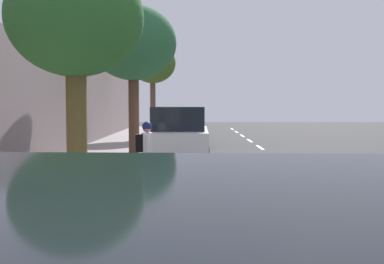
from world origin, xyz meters
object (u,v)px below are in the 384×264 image
(parked_sedan_green_nearest, at_px, (186,130))
(fire_hydrant, at_px, (40,229))
(street_tree_mid_block, at_px, (133,44))
(street_tree_far_end, at_px, (75,21))
(street_tree_near_cyclist, at_px, (153,64))
(cyclist_with_backpack, at_px, (146,147))
(parked_suv_white_second, at_px, (179,135))
(bicycle_at_curb, at_px, (153,174))

(parked_sedan_green_nearest, height_order, fire_hydrant, parked_sedan_green_nearest)
(street_tree_mid_block, relative_size, street_tree_far_end, 1.20)
(street_tree_near_cyclist, bearing_deg, street_tree_far_end, 90.00)
(parked_sedan_green_nearest, bearing_deg, street_tree_far_end, 81.97)
(parked_sedan_green_nearest, distance_m, cyclist_with_backpack, 11.99)
(street_tree_far_end, relative_size, fire_hydrant, 5.77)
(parked_suv_white_second, xyz_separation_m, fire_hydrant, (1.39, 10.53, -0.45))
(parked_sedan_green_nearest, distance_m, fire_hydrant, 18.41)
(bicycle_at_curb, relative_size, fire_hydrant, 2.07)
(cyclist_with_backpack, bearing_deg, street_tree_mid_block, -80.68)
(street_tree_mid_block, bearing_deg, parked_suv_white_second, 122.44)
(parked_suv_white_second, relative_size, street_tree_far_end, 0.97)
(parked_suv_white_second, distance_m, bicycle_at_curb, 4.65)
(street_tree_near_cyclist, height_order, fire_hydrant, street_tree_near_cyclist)
(fire_hydrant, bearing_deg, cyclist_with_backpack, -95.96)
(parked_suv_white_second, relative_size, street_tree_near_cyclist, 0.86)
(bicycle_at_curb, height_order, fire_hydrant, fire_hydrant)
(street_tree_mid_block, bearing_deg, cyclist_with_backpack, 99.32)
(cyclist_with_backpack, bearing_deg, fire_hydrant, 84.04)
(parked_sedan_green_nearest, height_order, street_tree_near_cyclist, street_tree_near_cyclist)
(parked_sedan_green_nearest, distance_m, street_tree_mid_block, 6.41)
(cyclist_with_backpack, distance_m, street_tree_far_end, 3.83)
(cyclist_with_backpack, bearing_deg, parked_sedan_green_nearest, -94.10)
(parked_suv_white_second, relative_size, cyclist_with_backpack, 2.87)
(cyclist_with_backpack, xyz_separation_m, street_tree_far_end, (1.17, 2.39, 2.76))
(parked_sedan_green_nearest, distance_m, street_tree_far_end, 14.79)
(street_tree_far_end, bearing_deg, street_tree_mid_block, -90.00)
(street_tree_far_end, bearing_deg, bicycle_at_curb, -125.64)
(parked_suv_white_second, xyz_separation_m, street_tree_near_cyclist, (1.89, -12.11, 3.38))
(bicycle_at_curb, relative_size, cyclist_with_backpack, 1.06)
(bicycle_at_curb, height_order, street_tree_far_end, street_tree_far_end)
(street_tree_near_cyclist, relative_size, fire_hydrant, 6.54)
(street_tree_far_end, xyz_separation_m, fire_hydrant, (-0.50, 4.01, -3.18))
(bicycle_at_curb, relative_size, street_tree_far_end, 0.36)
(fire_hydrant, bearing_deg, parked_suv_white_second, -97.52)
(parked_suv_white_second, height_order, bicycle_at_curb, parked_suv_white_second)
(parked_suv_white_second, xyz_separation_m, cyclist_with_backpack, (0.72, 4.14, -0.03))
(fire_hydrant, bearing_deg, bicycle_at_curb, -98.54)
(street_tree_near_cyclist, bearing_deg, fire_hydrant, 91.26)
(parked_suv_white_second, bearing_deg, street_tree_near_cyclist, -81.13)
(cyclist_with_backpack, relative_size, street_tree_far_end, 0.34)
(parked_suv_white_second, distance_m, street_tree_near_cyclist, 12.71)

